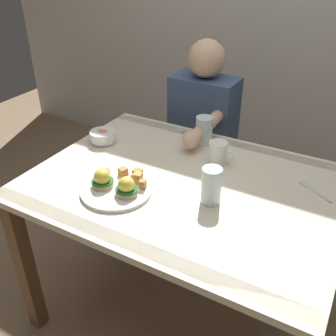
{
  "coord_description": "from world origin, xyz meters",
  "views": [
    {
      "loc": [
        0.55,
        -1.12,
        1.56
      ],
      "look_at": [
        -0.08,
        0.0,
        0.78
      ],
      "focal_mm": 40.84,
      "sensor_mm": 36.0,
      "label": 1
    }
  ],
  "objects_px": {
    "fruit_bowl": "(103,136)",
    "coffee_mug": "(218,152)",
    "eggs_benedict_plate": "(117,186)",
    "water_glass_far": "(211,188)",
    "fork": "(313,190)",
    "water_glass_near": "(204,132)",
    "diner_person": "(201,133)",
    "dining_table": "(185,204)"
  },
  "relations": [
    {
      "from": "water_glass_far",
      "to": "fork",
      "type": "bearing_deg",
      "value": 39.5
    },
    {
      "from": "dining_table",
      "to": "fork",
      "type": "distance_m",
      "value": 0.5
    },
    {
      "from": "water_glass_near",
      "to": "dining_table",
      "type": "bearing_deg",
      "value": -76.79
    },
    {
      "from": "fruit_bowl",
      "to": "water_glass_near",
      "type": "relative_size",
      "value": 0.95
    },
    {
      "from": "dining_table",
      "to": "diner_person",
      "type": "xyz_separation_m",
      "value": [
        -0.21,
        0.6,
        0.02
      ]
    },
    {
      "from": "eggs_benedict_plate",
      "to": "fruit_bowl",
      "type": "height_order",
      "value": "eggs_benedict_plate"
    },
    {
      "from": "diner_person",
      "to": "dining_table",
      "type": "bearing_deg",
      "value": -70.91
    },
    {
      "from": "eggs_benedict_plate",
      "to": "coffee_mug",
      "type": "height_order",
      "value": "coffee_mug"
    },
    {
      "from": "fork",
      "to": "coffee_mug",
      "type": "bearing_deg",
      "value": 177.5
    },
    {
      "from": "dining_table",
      "to": "coffee_mug",
      "type": "bearing_deg",
      "value": 75.74
    },
    {
      "from": "dining_table",
      "to": "fruit_bowl",
      "type": "relative_size",
      "value": 10.0
    },
    {
      "from": "water_glass_near",
      "to": "diner_person",
      "type": "height_order",
      "value": "diner_person"
    },
    {
      "from": "dining_table",
      "to": "diner_person",
      "type": "height_order",
      "value": "diner_person"
    },
    {
      "from": "eggs_benedict_plate",
      "to": "dining_table",
      "type": "bearing_deg",
      "value": 43.62
    },
    {
      "from": "fruit_bowl",
      "to": "water_glass_near",
      "type": "xyz_separation_m",
      "value": [
        0.41,
        0.23,
        0.02
      ]
    },
    {
      "from": "fork",
      "to": "water_glass_near",
      "type": "bearing_deg",
      "value": 163.48
    },
    {
      "from": "fork",
      "to": "water_glass_near",
      "type": "xyz_separation_m",
      "value": [
        -0.53,
        0.16,
        0.05
      ]
    },
    {
      "from": "eggs_benedict_plate",
      "to": "diner_person",
      "type": "distance_m",
      "value": 0.79
    },
    {
      "from": "fruit_bowl",
      "to": "dining_table",
      "type": "bearing_deg",
      "value": -13.19
    },
    {
      "from": "eggs_benedict_plate",
      "to": "water_glass_far",
      "type": "bearing_deg",
      "value": 18.71
    },
    {
      "from": "water_glass_near",
      "to": "fruit_bowl",
      "type": "bearing_deg",
      "value": -150.95
    },
    {
      "from": "dining_table",
      "to": "eggs_benedict_plate",
      "type": "height_order",
      "value": "eggs_benedict_plate"
    },
    {
      "from": "dining_table",
      "to": "water_glass_far",
      "type": "xyz_separation_m",
      "value": [
        0.14,
        -0.07,
        0.17
      ]
    },
    {
      "from": "dining_table",
      "to": "water_glass_near",
      "type": "bearing_deg",
      "value": 103.21
    },
    {
      "from": "dining_table",
      "to": "fork",
      "type": "relative_size",
      "value": 8.61
    },
    {
      "from": "water_glass_far",
      "to": "coffee_mug",
      "type": "bearing_deg",
      "value": 107.66
    },
    {
      "from": "diner_person",
      "to": "water_glass_near",
      "type": "bearing_deg",
      "value": -63.78
    },
    {
      "from": "fruit_bowl",
      "to": "water_glass_near",
      "type": "height_order",
      "value": "water_glass_near"
    },
    {
      "from": "eggs_benedict_plate",
      "to": "fork",
      "type": "bearing_deg",
      "value": 29.83
    },
    {
      "from": "eggs_benedict_plate",
      "to": "water_glass_near",
      "type": "height_order",
      "value": "water_glass_near"
    },
    {
      "from": "water_glass_near",
      "to": "diner_person",
      "type": "relative_size",
      "value": 0.11
    },
    {
      "from": "fruit_bowl",
      "to": "coffee_mug",
      "type": "height_order",
      "value": "coffee_mug"
    },
    {
      "from": "fork",
      "to": "diner_person",
      "type": "relative_size",
      "value": 0.12
    },
    {
      "from": "fruit_bowl",
      "to": "coffee_mug",
      "type": "distance_m",
      "value": 0.55
    },
    {
      "from": "eggs_benedict_plate",
      "to": "diner_person",
      "type": "bearing_deg",
      "value": 91.03
    },
    {
      "from": "fruit_bowl",
      "to": "fork",
      "type": "height_order",
      "value": "fruit_bowl"
    },
    {
      "from": "dining_table",
      "to": "water_glass_far",
      "type": "distance_m",
      "value": 0.23
    },
    {
      "from": "dining_table",
      "to": "fruit_bowl",
      "type": "height_order",
      "value": "fruit_bowl"
    },
    {
      "from": "coffee_mug",
      "to": "water_glass_near",
      "type": "height_order",
      "value": "water_glass_near"
    },
    {
      "from": "fruit_bowl",
      "to": "eggs_benedict_plate",
      "type": "bearing_deg",
      "value": -45.48
    },
    {
      "from": "eggs_benedict_plate",
      "to": "coffee_mug",
      "type": "bearing_deg",
      "value": 57.6
    },
    {
      "from": "water_glass_near",
      "to": "water_glass_far",
      "type": "distance_m",
      "value": 0.47
    }
  ]
}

